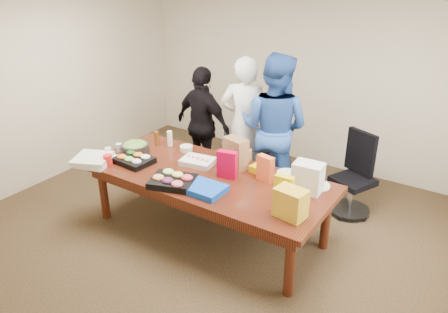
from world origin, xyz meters
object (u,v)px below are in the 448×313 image
Objects in this scene: sheet_cake at (198,161)px; conference_table at (208,204)px; person_center at (245,124)px; office_chair at (353,178)px; person_right at (274,129)px; salad_bowl at (135,148)px.

conference_table is at bearing -41.31° from sheet_cake.
person_center reaches higher than conference_table.
sheet_cake is at bearing -118.34° from office_chair.
office_chair is at bearing 28.32° from sheet_cake.
conference_table is 0.51m from sheet_cake.
person_center is 0.47m from person_right.
sheet_cake is at bearing 62.35° from person_right.
salad_bowl is at bearing -178.85° from sheet_cake.
conference_table is 1.34m from person_right.
person_center is 1.08m from sheet_cake.
sheet_cake is 1.10× the size of salad_bowl.
person_center is at bearing 81.04° from sheet_cake.
office_chair reaches higher than sheet_cake.
person_center reaches higher than sheet_cake.
salad_bowl is (-0.85, -1.22, -0.11)m from person_center.
person_right reaches higher than sheet_cake.
office_chair is 2.66× the size of sheet_cake.
person_right is 1.77m from salad_bowl.
person_center is 1.49m from salad_bowl.
person_right is 5.66× the size of salad_bowl.
office_chair is 2.92× the size of salad_bowl.
person_center is 4.88× the size of sheet_cake.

